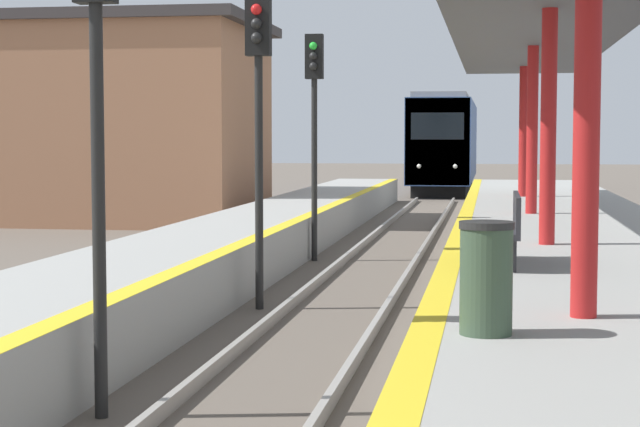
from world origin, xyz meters
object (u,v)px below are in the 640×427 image
(signal_near, at_px, (96,60))
(bench, at_px, (507,227))
(signal_far, at_px, (314,103))
(trash_bin, at_px, (486,278))
(train, at_px, (446,143))
(signal_mid, at_px, (258,90))

(signal_near, height_order, bench, signal_near)
(signal_far, distance_m, trash_bin, 13.10)
(signal_near, distance_m, trash_bin, 3.90)
(train, bearing_deg, signal_near, -91.72)
(trash_bin, bearing_deg, train, 92.91)
(signal_near, xyz_separation_m, bench, (3.67, 4.94, -1.84))
(signal_near, height_order, signal_mid, same)
(trash_bin, height_order, bench, trash_bin)
(train, height_order, signal_far, signal_far)
(bench, bearing_deg, signal_near, -126.60)
(signal_far, height_order, bench, signal_far)
(train, bearing_deg, trash_bin, -87.09)
(signal_mid, bearing_deg, train, 88.14)
(train, distance_m, signal_far, 29.95)
(signal_near, relative_size, bench, 2.42)
(signal_far, relative_size, bench, 2.42)
(signal_near, height_order, trash_bin, signal_near)
(signal_mid, bearing_deg, bench, -19.56)
(signal_near, relative_size, signal_far, 1.00)
(trash_bin, xyz_separation_m, bench, (0.24, 5.00, 0.02))
(train, relative_size, signal_near, 3.55)
(signal_near, bearing_deg, bench, 53.40)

